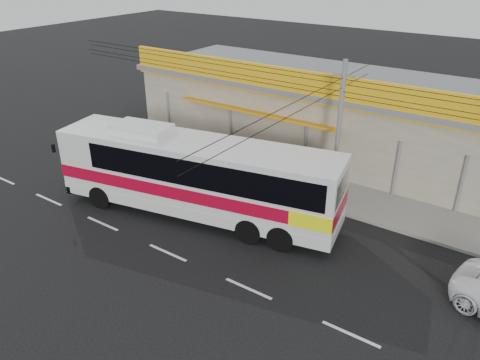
# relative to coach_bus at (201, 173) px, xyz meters

# --- Properties ---
(ground) EXTENTS (120.00, 120.00, 0.00)m
(ground) POSITION_rel_coach_bus_xyz_m (0.74, -0.69, -2.17)
(ground) COLOR black
(ground) RESTS_ON ground
(sidewalk) EXTENTS (30.00, 3.20, 0.15)m
(sidewalk) POSITION_rel_coach_bus_xyz_m (0.74, 5.31, -2.10)
(sidewalk) COLOR gray
(sidewalk) RESTS_ON ground
(lane_markings) EXTENTS (50.00, 0.12, 0.01)m
(lane_markings) POSITION_rel_coach_bus_xyz_m (0.74, -3.19, -2.17)
(lane_markings) COLOR silver
(lane_markings) RESTS_ON ground
(storefront_building) EXTENTS (22.60, 9.20, 5.70)m
(storefront_building) POSITION_rel_coach_bus_xyz_m (0.73, 10.85, 0.13)
(storefront_building) COLOR gray
(storefront_building) RESTS_ON ground
(coach_bus) EXTENTS (13.46, 5.34, 4.06)m
(coach_bus) POSITION_rel_coach_bus_xyz_m (0.00, 0.00, 0.00)
(coach_bus) COLOR silver
(coach_bus) RESTS_ON ground
(motorbike_red) EXTENTS (2.06, 1.08, 1.03)m
(motorbike_red) POSITION_rel_coach_bus_xyz_m (-4.14, 4.69, -1.51)
(motorbike_red) COLOR maroon
(motorbike_red) RESTS_ON sidewalk
(motorbike_dark) EXTENTS (1.54, 1.01, 0.90)m
(motorbike_dark) POSITION_rel_coach_bus_xyz_m (-4.82, 4.45, -1.57)
(motorbike_dark) COLOR black
(motorbike_dark) RESTS_ON sidewalk
(utility_pole) EXTENTS (34.00, 14.00, 6.97)m
(utility_pole) POSITION_rel_coach_bus_xyz_m (4.44, 4.71, 3.58)
(utility_pole) COLOR #5D5D5B
(utility_pole) RESTS_ON ground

